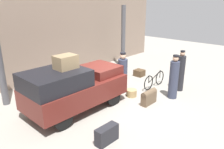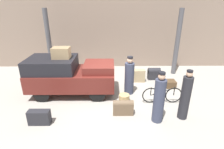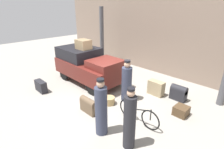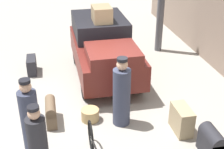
# 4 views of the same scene
# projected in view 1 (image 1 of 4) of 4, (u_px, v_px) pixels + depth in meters

# --- Properties ---
(ground_plane) EXTENTS (30.00, 30.00, 0.00)m
(ground_plane) POSITION_uv_depth(u_px,v_px,m) (112.00, 98.00, 9.13)
(ground_plane) COLOR gray
(station_building_facade) EXTENTS (16.00, 0.15, 4.50)m
(station_building_facade) POSITION_uv_depth(u_px,v_px,m) (53.00, 34.00, 11.03)
(station_building_facade) COLOR gray
(station_building_facade) RESTS_ON ground
(canopy_pillar_right) EXTENTS (0.26, 0.26, 3.64)m
(canopy_pillar_right) POSITION_uv_depth(u_px,v_px,m) (123.00, 37.00, 12.95)
(canopy_pillar_right) COLOR #4C4C51
(canopy_pillar_right) RESTS_ON ground
(truck) EXTENTS (3.74, 1.77, 1.67)m
(truck) POSITION_uv_depth(u_px,v_px,m) (73.00, 87.00, 7.87)
(truck) COLOR black
(truck) RESTS_ON ground
(bicycle) EXTENTS (1.64, 0.04, 0.73)m
(bicycle) POSITION_uv_depth(u_px,v_px,m) (154.00, 80.00, 10.19)
(bicycle) COLOR black
(bicycle) RESTS_ON ground
(wicker_basket) EXTENTS (0.44, 0.44, 0.30)m
(wicker_basket) POSITION_uv_depth(u_px,v_px,m) (131.00, 93.00, 9.27)
(wicker_basket) COLOR tan
(wicker_basket) RESTS_ON ground
(conductor_in_dark_uniform) EXTENTS (0.34, 0.34, 1.83)m
(conductor_in_dark_uniform) POSITION_uv_depth(u_px,v_px,m) (181.00, 72.00, 9.69)
(conductor_in_dark_uniform) COLOR #232328
(conductor_in_dark_uniform) RESTS_ON ground
(porter_with_bicycle) EXTENTS (0.37, 0.37, 1.84)m
(porter_with_bicycle) POSITION_uv_depth(u_px,v_px,m) (174.00, 79.00, 8.92)
(porter_with_bicycle) COLOR #33384C
(porter_with_bicycle) RESTS_ON ground
(porter_standing_middle) EXTENTS (0.42, 0.42, 1.75)m
(porter_standing_middle) POSITION_uv_depth(u_px,v_px,m) (123.00, 73.00, 9.72)
(porter_standing_middle) COLOR #33384C
(porter_standing_middle) RESTS_ON ground
(suitcase_black_upright) EXTENTS (0.75, 0.25, 0.58)m
(suitcase_black_upright) POSITION_uv_depth(u_px,v_px,m) (149.00, 97.00, 8.53)
(suitcase_black_upright) COLOR brown
(suitcase_black_upright) RESTS_ON ground
(trunk_umber_medium) EXTENTS (0.47, 0.49, 0.34)m
(trunk_umber_medium) POSITION_uv_depth(u_px,v_px,m) (139.00, 73.00, 11.77)
(trunk_umber_medium) COLOR #4C3823
(trunk_umber_medium) RESTS_ON ground
(trunk_barrel_dark) EXTENTS (0.64, 0.33, 0.65)m
(trunk_barrel_dark) POSITION_uv_depth(u_px,v_px,m) (118.00, 69.00, 11.94)
(trunk_barrel_dark) COLOR #232328
(trunk_barrel_dark) RESTS_ON ground
(trunk_large_brown) EXTENTS (0.70, 0.35, 0.64)m
(trunk_large_brown) POSITION_uv_depth(u_px,v_px,m) (111.00, 74.00, 11.13)
(trunk_large_brown) COLOR #9E8966
(trunk_large_brown) RESTS_ON ground
(suitcase_small_leather) EXTENTS (0.73, 0.28, 0.51)m
(suitcase_small_leather) POSITION_uv_depth(u_px,v_px,m) (107.00, 135.00, 6.21)
(suitcase_small_leather) COLOR #232328
(suitcase_small_leather) RESTS_ON ground
(trunk_on_truck_roof) EXTENTS (0.73, 0.55, 0.46)m
(trunk_on_truck_roof) POSITION_uv_depth(u_px,v_px,m) (66.00, 62.00, 7.38)
(trunk_on_truck_roof) COLOR #937A56
(trunk_on_truck_roof) RESTS_ON truck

